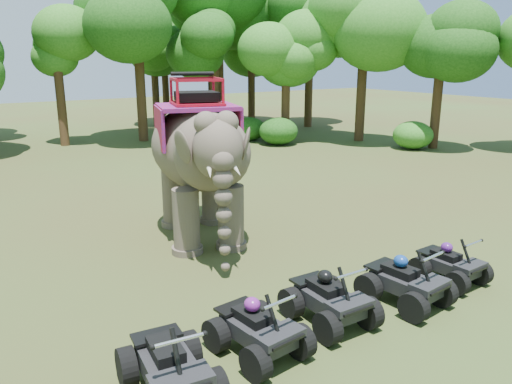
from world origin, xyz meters
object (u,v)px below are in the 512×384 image
at_px(atv_0, 169,358).
at_px(atv_4, 451,259).
at_px(atv_2, 330,292).
at_px(atv_1, 258,321).
at_px(elephant, 199,158).
at_px(atv_3, 406,275).

xyz_separation_m(atv_0, atv_4, (7.22, 0.24, -0.10)).
bearing_deg(atv_2, atv_1, -174.60).
relative_size(atv_1, atv_2, 0.98).
bearing_deg(elephant, atv_3, -58.01).
bearing_deg(atv_3, atv_1, 171.80).
height_order(atv_0, atv_3, atv_0).
xyz_separation_m(atv_1, atv_4, (5.44, 0.03, -0.06)).
bearing_deg(atv_4, atv_2, 175.69).
bearing_deg(atv_1, atv_2, -1.96).
height_order(elephant, atv_2, elephant).
bearing_deg(atv_0, elephant, 65.26).
xyz_separation_m(atv_0, atv_1, (1.78, 0.21, -0.03)).
distance_m(atv_1, atv_2, 1.80).
bearing_deg(atv_4, atv_1, 177.84).
distance_m(elephant, atv_1, 6.54).
xyz_separation_m(atv_2, atv_4, (3.64, -0.12, -0.08)).
bearing_deg(atv_0, atv_4, 7.95).
distance_m(atv_0, atv_3, 5.47).
relative_size(elephant, atv_3, 3.17).
bearing_deg(atv_3, atv_0, 174.70).
bearing_deg(elephant, atv_4, -43.61).
bearing_deg(atv_4, atv_3, -177.10).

